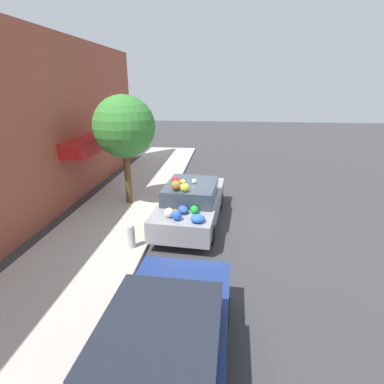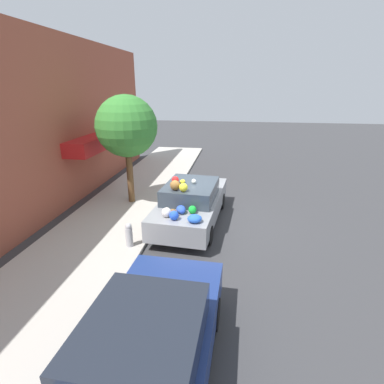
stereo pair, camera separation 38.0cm
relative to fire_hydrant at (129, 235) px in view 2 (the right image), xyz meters
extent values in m
plane|color=#38383A|center=(2.07, -1.49, -0.45)|extent=(60.00, 60.00, 0.00)
cube|color=#B2ADA3|center=(2.07, 1.21, -0.40)|extent=(24.00, 3.20, 0.11)
cube|color=#9E4C38|center=(2.07, 3.46, 2.61)|extent=(18.00, 0.30, 6.13)
cube|color=red|center=(4.18, 2.86, 1.72)|extent=(3.31, 0.90, 0.55)
cylinder|color=brown|center=(3.34, 1.11, 0.71)|extent=(0.24, 0.24, 2.11)
sphere|color=#388433|center=(3.34, 1.11, 2.55)|extent=(2.22, 2.22, 2.22)
cylinder|color=#B2B2B7|center=(0.00, 0.00, -0.07)|extent=(0.20, 0.20, 0.55)
sphere|color=#B2B2B7|center=(0.00, 0.00, 0.26)|extent=(0.18, 0.18, 0.18)
cube|color=gray|center=(2.07, -1.47, 0.15)|extent=(4.62, 2.11, 0.63)
cube|color=#333D47|center=(1.89, -1.45, 0.72)|extent=(2.14, 1.71, 0.50)
cylinder|color=black|center=(3.52, -0.76, -0.16)|extent=(0.59, 0.22, 0.58)
cylinder|color=black|center=(3.40, -2.39, -0.16)|extent=(0.59, 0.22, 0.58)
cylinder|color=black|center=(0.74, -0.55, -0.16)|extent=(0.59, 0.22, 0.58)
cylinder|color=black|center=(0.62, -2.18, -0.16)|extent=(0.59, 0.22, 0.58)
ellipsoid|color=white|center=(1.91, -1.55, 1.04)|extent=(0.15, 0.15, 0.15)
sphere|color=silver|center=(0.34, -1.01, 0.61)|extent=(0.37, 0.37, 0.27)
sphere|color=red|center=(0.40, -1.02, 0.57)|extent=(0.26, 0.26, 0.20)
ellipsoid|color=yellow|center=(1.88, -1.19, 1.03)|extent=(0.24, 0.20, 0.13)
ellipsoid|color=orange|center=(0.39, -1.23, 0.54)|extent=(0.25, 0.26, 0.14)
sphere|color=yellow|center=(1.12, -1.35, 1.10)|extent=(0.30, 0.30, 0.26)
sphere|color=brown|center=(0.44, -1.17, 0.57)|extent=(0.25, 0.25, 0.21)
ellipsoid|color=blue|center=(0.66, -1.36, 0.58)|extent=(0.45, 0.38, 0.22)
sphere|color=green|center=(0.69, -1.69, 0.58)|extent=(0.30, 0.30, 0.23)
ellipsoid|color=green|center=(0.36, -1.08, 0.53)|extent=(0.16, 0.16, 0.11)
ellipsoid|color=blue|center=(0.12, -1.83, 0.57)|extent=(0.48, 0.49, 0.21)
sphere|color=red|center=(3.24, -1.05, 0.61)|extent=(0.40, 0.40, 0.29)
sphere|color=red|center=(1.84, -0.96, 1.08)|extent=(0.33, 0.33, 0.23)
sphere|color=olive|center=(1.21, -1.08, 1.12)|extent=(0.35, 0.35, 0.30)
sphere|color=blue|center=(0.18, -1.26, 0.60)|extent=(0.30, 0.30, 0.26)
sphere|color=olive|center=(3.55, -1.24, 0.58)|extent=(0.24, 0.24, 0.23)
ellipsoid|color=white|center=(3.05, -1.22, 0.58)|extent=(0.23, 0.24, 0.23)
cube|color=navy|center=(-3.87, -1.70, 0.15)|extent=(4.43, 1.99, 0.60)
cube|color=#1E232D|center=(-4.04, -1.69, 0.70)|extent=(2.02, 1.69, 0.50)
cylinder|color=black|center=(-2.48, -0.89, -0.15)|extent=(0.61, 0.20, 0.60)
cylinder|color=black|center=(-2.54, -2.59, -0.15)|extent=(0.61, 0.20, 0.60)
camera|label=1|loc=(-7.16, -2.48, 3.95)|focal=28.00mm
camera|label=2|loc=(-7.11, -2.86, 3.95)|focal=28.00mm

